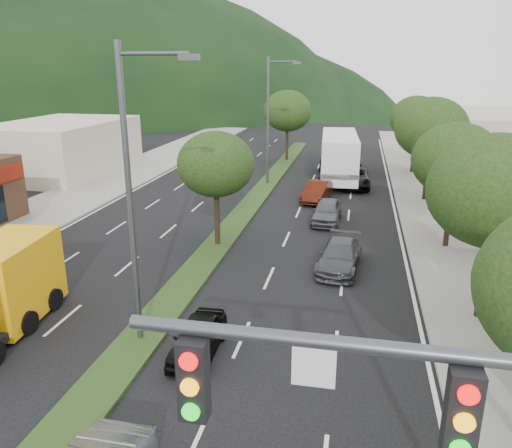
% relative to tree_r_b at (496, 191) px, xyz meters
% --- Properties ---
extents(sidewalk_right, '(5.00, 90.00, 0.15)m').
position_rel_tree_r_b_xyz_m(sidewalk_right, '(0.50, 13.00, -4.96)').
color(sidewalk_right, gray).
rests_on(sidewalk_right, ground).
extents(sidewalk_left, '(6.00, 90.00, 0.15)m').
position_rel_tree_r_b_xyz_m(sidewalk_left, '(-25.00, 13.00, -4.96)').
color(sidewalk_left, gray).
rests_on(sidewalk_left, ground).
extents(median, '(1.60, 56.00, 0.12)m').
position_rel_tree_r_b_xyz_m(median, '(-12.00, 16.00, -4.98)').
color(median, '#1D3212').
rests_on(median, ground).
extents(bldg_left_far, '(9.00, 14.00, 4.60)m').
position_rel_tree_r_b_xyz_m(bldg_left_far, '(-31.00, 22.00, -2.74)').
color(bldg_left_far, beige).
rests_on(bldg_left_far, ground).
extents(bldg_right_far, '(10.00, 16.00, 5.20)m').
position_rel_tree_r_b_xyz_m(bldg_right_far, '(7.50, 32.00, -2.44)').
color(bldg_right_far, beige).
rests_on(bldg_right_far, ground).
extents(hill_far, '(176.00, 132.00, 82.00)m').
position_rel_tree_r_b_xyz_m(hill_far, '(-92.00, 98.00, -5.04)').
color(hill_far, black).
rests_on(hill_far, ground).
extents(tree_r_b, '(4.80, 4.80, 6.94)m').
position_rel_tree_r_b_xyz_m(tree_r_b, '(0.00, 0.00, 0.00)').
color(tree_r_b, black).
rests_on(tree_r_b, sidewalk_right).
extents(tree_r_c, '(4.40, 4.40, 6.48)m').
position_rel_tree_r_b_xyz_m(tree_r_c, '(0.00, 8.00, -0.29)').
color(tree_r_c, black).
rests_on(tree_r_c, sidewalk_right).
extents(tree_r_d, '(5.00, 5.00, 7.17)m').
position_rel_tree_r_b_xyz_m(tree_r_d, '(0.00, 18.00, 0.14)').
color(tree_r_d, black).
rests_on(tree_r_d, sidewalk_right).
extents(tree_r_e, '(4.60, 4.60, 6.71)m').
position_rel_tree_r_b_xyz_m(tree_r_e, '(0.00, 28.00, -0.14)').
color(tree_r_e, black).
rests_on(tree_r_e, sidewalk_right).
extents(tree_med_near, '(4.00, 4.00, 6.02)m').
position_rel_tree_r_b_xyz_m(tree_med_near, '(-12.00, 6.00, -0.61)').
color(tree_med_near, black).
rests_on(tree_med_near, median).
extents(tree_med_far, '(4.80, 4.80, 6.94)m').
position_rel_tree_r_b_xyz_m(tree_med_far, '(-12.00, 32.00, -0.03)').
color(tree_med_far, black).
rests_on(tree_med_far, median).
extents(streetlight_near, '(2.60, 0.25, 10.00)m').
position_rel_tree_r_b_xyz_m(streetlight_near, '(-11.79, -4.00, 0.55)').
color(streetlight_near, '#47494C').
rests_on(streetlight_near, ground).
extents(streetlight_mid, '(2.60, 0.25, 10.00)m').
position_rel_tree_r_b_xyz_m(streetlight_mid, '(-11.79, 21.00, 0.55)').
color(streetlight_mid, '#47494C').
rests_on(streetlight_mid, ground).
extents(car_queue_a, '(1.48, 3.51, 1.19)m').
position_rel_tree_r_b_xyz_m(car_queue_a, '(-9.72, -4.42, -4.44)').
color(car_queue_a, black).
rests_on(car_queue_a, ground).
extents(car_queue_b, '(2.22, 4.64, 1.30)m').
position_rel_tree_r_b_xyz_m(car_queue_b, '(-5.42, 4.02, -4.38)').
color(car_queue_b, '#424246').
rests_on(car_queue_b, ground).
extents(car_queue_c, '(2.06, 4.42, 1.40)m').
position_rel_tree_r_b_xyz_m(car_queue_c, '(-7.57, 16.46, -4.34)').
color(car_queue_c, '#44160B').
rests_on(car_queue_c, ground).
extents(car_queue_d, '(2.84, 5.63, 1.53)m').
position_rel_tree_r_b_xyz_m(car_queue_d, '(-5.14, 21.46, -4.27)').
color(car_queue_d, black).
rests_on(car_queue_d, ground).
extents(car_queue_e, '(1.84, 4.24, 1.42)m').
position_rel_tree_r_b_xyz_m(car_queue_e, '(-6.51, 11.46, -4.33)').
color(car_queue_e, '#4F5055').
rests_on(car_queue_e, ground).
extents(car_queue_f, '(2.44, 4.83, 1.34)m').
position_rel_tree_r_b_xyz_m(car_queue_f, '(-5.59, 26.46, -4.36)').
color(car_queue_f, black).
rests_on(car_queue_f, ground).
extents(motorhome, '(3.75, 10.29, 3.88)m').
position_rel_tree_r_b_xyz_m(motorhome, '(-6.40, 23.66, -2.97)').
color(motorhome, white).
rests_on(motorhome, ground).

